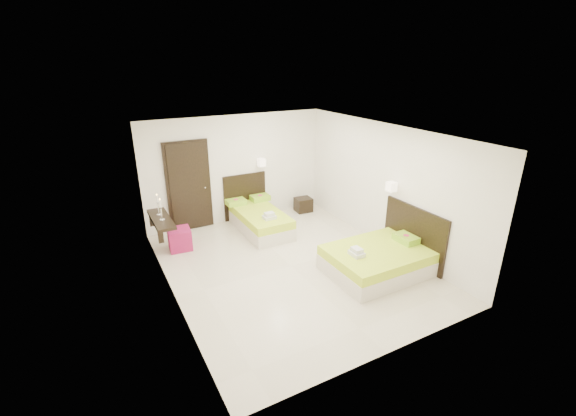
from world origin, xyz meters
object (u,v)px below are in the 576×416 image
bed_single (259,218)px  nightstand (303,205)px  bed_double (380,258)px  ottoman (180,239)px

bed_single → nightstand: bed_single is taller
nightstand → bed_double: bearing=-90.7°
nightstand → ottoman: ottoman is taller
bed_double → bed_single: bearing=112.9°
bed_single → ottoman: (-1.90, -0.15, -0.06)m
bed_double → ottoman: bed_double is taller
bed_single → ottoman: 1.91m
bed_double → nightstand: bed_double is taller
nightstand → ottoman: bearing=-165.2°
bed_single → nightstand: 1.60m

